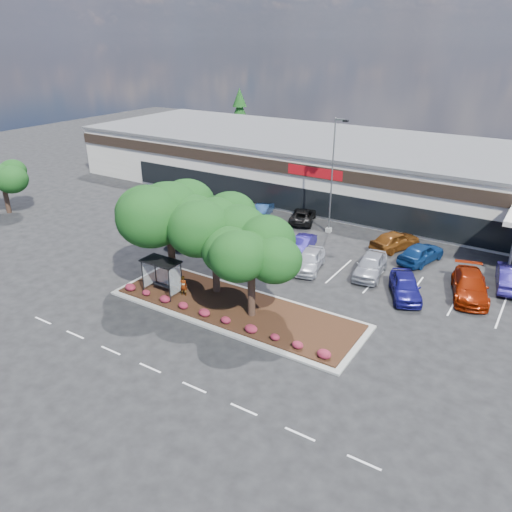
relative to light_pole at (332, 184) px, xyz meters
The scene contains 26 objects.
ground 21.71m from the light_pole, 82.42° to the right, with size 160.00×160.00×0.00m, color black.
retail_store 13.33m from the light_pole, 77.53° to the left, with size 80.40×25.20×6.25m.
landscape_island 17.64m from the light_pole, 87.33° to the right, with size 18.00×6.00×0.26m.
lane_markings 11.90m from the light_pole, 75.91° to the right, with size 33.12×20.06×0.01m.
shrub_row 19.58m from the light_pole, 87.62° to the right, with size 17.00×0.80×0.50m, color maroon, non-canonical shape.
bus_shelter 18.81m from the light_pole, 104.62° to the right, with size 2.75×1.55×2.59m.
island_tree_west 17.31m from the light_pole, 107.52° to the right, with size 7.20×7.20×7.89m, color #113513, non-canonical shape.
island_tree_mid 15.91m from the light_pole, 96.17° to the right, with size 6.60×6.60×7.32m, color #113513, non-canonical shape.
island_tree_east 17.49m from the light_pole, 82.45° to the right, with size 5.80×5.80×6.50m, color #113513, non-canonical shape.
tree_west_far 33.86m from the light_pole, 157.39° to the right, with size 4.80×4.80×5.61m, color #113513, non-canonical shape.
conifer_north_west 36.95m from the light_pole, 137.41° to the left, with size 4.40×4.40×10.00m, color #113513.
person_waiting 18.29m from the light_pole, 100.59° to the right, with size 0.55×0.36×1.52m, color #594C47.
light_pole is the anchor object (origin of this frame).
car_0 15.37m from the light_pole, 155.22° to the right, with size 1.53×4.39×1.45m, color black.
car_1 13.67m from the light_pole, 138.12° to the right, with size 2.70×5.86×1.63m, color #AFB3BD.
car_3 6.85m from the light_pole, 90.66° to the right, with size 1.40×4.01×1.32m, color navy.
car_4 9.53m from the light_pole, 76.00° to the right, with size 1.88×4.68×1.59m, color silver.
car_5 10.27m from the light_pole, 45.86° to the right, with size 2.00×4.97×1.69m, color #9C9EA8.
car_6 13.90m from the light_pole, 41.48° to the right, with size 1.93×4.80×1.64m, color navy.
car_7 15.78m from the light_pole, 24.47° to the right, with size 2.31×5.69×1.65m, color maroon.
car_9 11.52m from the light_pole, 163.30° to the right, with size 2.46×5.33×1.48m, color maroon.
car_10 8.91m from the light_pole, behind, with size 1.42×4.08×1.34m, color navy.
car_11 5.51m from the light_pole, 161.12° to the left, with size 2.22×4.82×1.34m, color black.
car_13 7.70m from the light_pole, ahead, with size 1.98×4.92×1.68m, color brown.
car_14 10.32m from the light_pole, 13.60° to the right, with size 1.96×4.86×1.66m, color navy.
car_15 16.93m from the light_pole, 11.14° to the right, with size 1.81×5.19×1.71m, color navy.
Camera 1 is at (15.16, -20.45, 17.33)m, focal length 35.00 mm.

